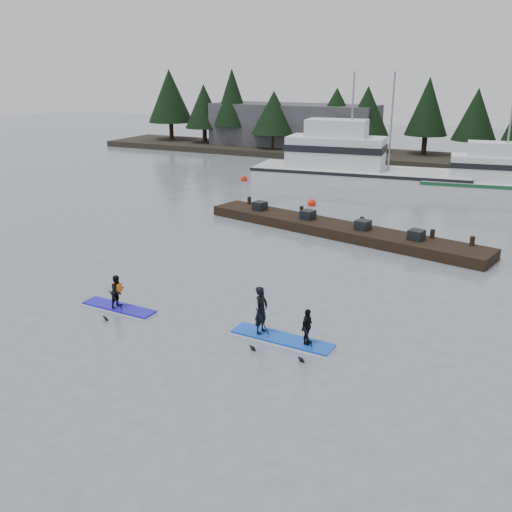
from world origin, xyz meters
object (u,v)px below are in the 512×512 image
at_px(fishing_boat_large, 353,175).
at_px(paddleboard_duo, 280,325).
at_px(floating_dock, 338,230).
at_px(paddleboard_solo, 118,298).
at_px(fishing_boat_medium, 505,188).

bearing_deg(fishing_boat_large, paddleboard_duo, -84.71).
xyz_separation_m(fishing_boat_large, paddleboard_duo, (5.85, -27.56, -0.14)).
height_order(floating_dock, paddleboard_solo, paddleboard_solo).
bearing_deg(floating_dock, fishing_boat_large, 116.91).
height_order(fishing_boat_medium, paddleboard_solo, fishing_boat_medium).
xyz_separation_m(fishing_boat_medium, floating_dock, (-7.54, -15.20, -0.25)).
distance_m(fishing_boat_medium, floating_dock, 16.97).
xyz_separation_m(fishing_boat_large, paddleboard_solo, (-0.68, -27.87, -0.24)).
bearing_deg(paddleboard_duo, floating_dock, 103.37).
bearing_deg(paddleboard_solo, floating_dock, 74.71).
bearing_deg(paddleboard_solo, fishing_boat_large, 90.83).
distance_m(fishing_boat_medium, paddleboard_solo, 30.94).
relative_size(fishing_boat_medium, floating_dock, 0.77).
bearing_deg(fishing_boat_large, floating_dock, -82.88).
bearing_deg(paddleboard_duo, fishing_boat_large, 105.42).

